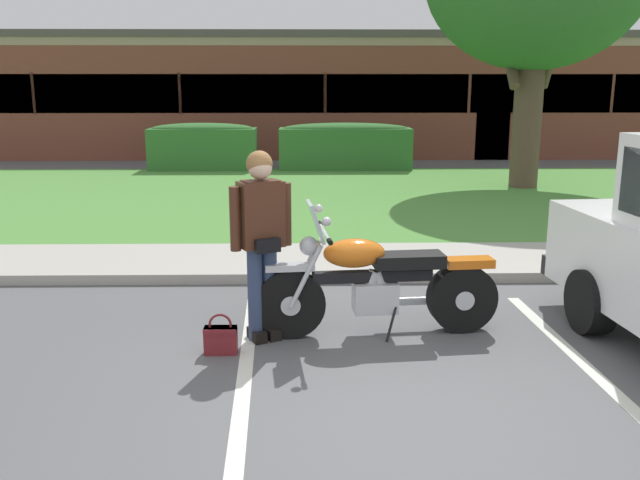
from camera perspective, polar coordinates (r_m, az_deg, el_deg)
The scene contains 12 objects.
ground_plane at distance 5.17m, azimuth 6.64°, elevation -13.21°, with size 140.00×140.00×0.00m, color #565659.
curb_strip at distance 8.00m, azimuth 3.77°, elevation -3.05°, with size 60.00×0.20×0.12m, color #ADA89E.
concrete_walk at distance 8.82m, azimuth 3.31°, elevation -1.63°, with size 60.00×1.50×0.08m, color #ADA89E.
grass_lawn at distance 13.68m, azimuth 1.75°, elevation 3.65°, with size 60.00×8.44×0.06m, color #518E3D.
stall_stripe_0 at distance 5.33m, azimuth -6.44°, elevation -12.33°, with size 0.12×4.40×0.01m, color silver.
stall_stripe_1 at distance 5.78m, azimuth 22.96°, elevation -11.22°, with size 0.12×4.40×0.01m, color silver.
motorcycle at distance 6.27m, azimuth 5.54°, elevation -3.58°, with size 2.24×0.82×1.26m.
rider_person at distance 6.02m, azimuth -4.91°, elevation 0.67°, with size 0.53×0.39×1.70m.
handbag at distance 5.96m, azimuth -8.29°, elevation -8.06°, with size 0.28×0.13×0.36m.
hedge_left at distance 17.92m, azimuth -9.73°, elevation 7.73°, with size 2.72×0.90×1.24m.
hedge_center_left at distance 17.74m, azimuth 2.11°, elevation 7.86°, with size 3.37×0.90×1.24m.
brick_building at distance 24.71m, azimuth 0.15°, elevation 12.14°, with size 24.81×9.34×3.70m.
Camera 1 is at (-0.67, -4.59, 2.29)m, focal length 38.37 mm.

